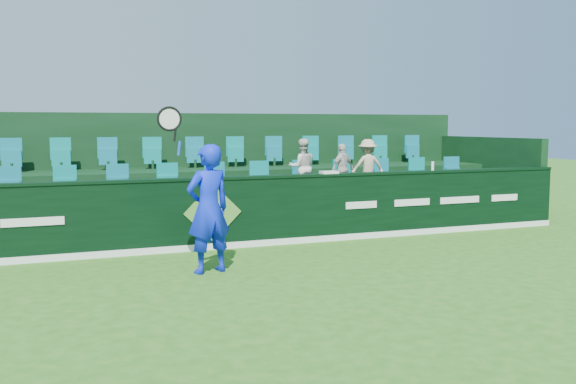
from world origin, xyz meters
name	(u,v)px	position (x,y,z in m)	size (l,w,h in m)	color
ground	(290,304)	(0.00, 0.00, 0.00)	(60.00, 60.00, 0.00)	#266A19
sponsor_hoarding	(211,213)	(0.00, 4.00, 0.67)	(16.00, 0.25, 1.35)	black
stand_tier_front	(198,220)	(0.00, 5.10, 0.40)	(16.00, 2.00, 0.80)	black
stand_tier_back	(178,198)	(0.00, 7.00, 0.65)	(16.00, 1.80, 1.30)	black
stand_rear	(174,172)	(0.00, 7.44, 1.22)	(16.00, 4.10, 2.60)	black
seat_row_front	(193,184)	(0.00, 5.50, 1.10)	(13.50, 0.50, 0.60)	#09807D
seat_row_back	(175,156)	(0.00, 7.30, 1.60)	(13.50, 0.50, 0.60)	#09807D
tennis_player	(208,208)	(-0.53, 2.13, 1.02)	(1.23, 0.66, 2.62)	#0D25EA
spectator_left	(302,167)	(2.31, 5.12, 1.41)	(0.59, 0.46, 1.22)	beige
spectator_middle	(342,169)	(3.28, 5.12, 1.35)	(0.65, 0.27, 1.11)	beige
spectator_right	(368,166)	(3.90, 5.12, 1.40)	(0.77, 0.44, 1.20)	tan
towel	(329,172)	(2.42, 4.00, 1.38)	(0.34, 0.22, 0.05)	white
drinks_bottle	(433,166)	(4.86, 4.00, 1.45)	(0.06, 0.06, 0.19)	white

